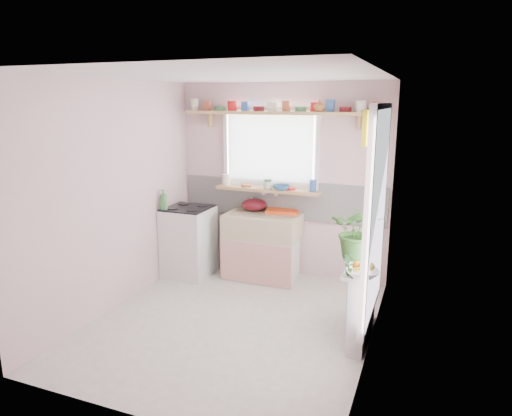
% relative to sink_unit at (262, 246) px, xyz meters
% --- Properties ---
extents(room, '(3.20, 3.20, 3.20)m').
position_rel_sink_unit_xyz_m(room, '(0.81, -0.43, 0.94)').
color(room, silver).
rests_on(room, ground).
extents(sink_unit, '(0.95, 0.65, 1.11)m').
position_rel_sink_unit_xyz_m(sink_unit, '(0.00, 0.00, 0.00)').
color(sink_unit, white).
rests_on(sink_unit, ground).
extents(cooker, '(0.58, 0.58, 0.93)m').
position_rel_sink_unit_xyz_m(cooker, '(-0.95, -0.24, 0.03)').
color(cooker, white).
rests_on(cooker, ground).
extents(radiator_ledge, '(0.22, 0.95, 0.78)m').
position_rel_sink_unit_xyz_m(radiator_ledge, '(1.45, -1.09, -0.03)').
color(radiator_ledge, white).
rests_on(radiator_ledge, ground).
extents(windowsill, '(1.40, 0.22, 0.04)m').
position_rel_sink_unit_xyz_m(windowsill, '(-0.00, 0.19, 0.71)').
color(windowsill, tan).
rests_on(windowsill, room).
extents(pine_shelf, '(2.52, 0.24, 0.04)m').
position_rel_sink_unit_xyz_m(pine_shelf, '(0.15, 0.18, 1.69)').
color(pine_shelf, tan).
rests_on(pine_shelf, room).
extents(shelf_crockery, '(2.47, 0.11, 0.12)m').
position_rel_sink_unit_xyz_m(shelf_crockery, '(0.15, 0.18, 1.76)').
color(shelf_crockery, silver).
rests_on(shelf_crockery, pine_shelf).
extents(sill_crockery, '(1.35, 0.11, 0.12)m').
position_rel_sink_unit_xyz_m(sill_crockery, '(-0.00, 0.19, 0.78)').
color(sill_crockery, silver).
rests_on(sill_crockery, windowsill).
extents(dish_tray, '(0.46, 0.37, 0.04)m').
position_rel_sink_unit_xyz_m(dish_tray, '(0.20, 0.21, 0.44)').
color(dish_tray, '#FD4816').
rests_on(dish_tray, sink_unit).
extents(colander, '(0.38, 0.38, 0.15)m').
position_rel_sink_unit_xyz_m(colander, '(-0.19, 0.18, 0.49)').
color(colander, '#540E18').
rests_on(colander, sink_unit).
extents(jade_plant, '(0.49, 0.43, 0.54)m').
position_rel_sink_unit_xyz_m(jade_plant, '(1.36, -1.02, 0.62)').
color(jade_plant, '#356026').
rests_on(jade_plant, radiator_ledge).
extents(fruit_bowl, '(0.34, 0.34, 0.07)m').
position_rel_sink_unit_xyz_m(fruit_bowl, '(1.48, -1.49, 0.38)').
color(fruit_bowl, silver).
rests_on(fruit_bowl, radiator_ledge).
extents(herb_pot, '(0.12, 0.10, 0.20)m').
position_rel_sink_unit_xyz_m(herb_pot, '(1.36, -1.49, 0.44)').
color(herb_pot, '#27632B').
rests_on(herb_pot, radiator_ledge).
extents(soap_bottle_sink, '(0.08, 0.08, 0.17)m').
position_rel_sink_unit_xyz_m(soap_bottle_sink, '(-0.23, 0.21, 0.50)').
color(soap_bottle_sink, '#F1F66D').
rests_on(soap_bottle_sink, sink_unit).
extents(sill_cup, '(0.15, 0.15, 0.10)m').
position_rel_sink_unit_xyz_m(sill_cup, '(0.03, 0.13, 0.78)').
color(sill_cup, white).
rests_on(sill_cup, windowsill).
extents(sill_bowl, '(0.28, 0.28, 0.07)m').
position_rel_sink_unit_xyz_m(sill_bowl, '(0.20, 0.13, 0.76)').
color(sill_bowl, '#2E6197').
rests_on(sill_bowl, windowsill).
extents(shelf_vase, '(0.14, 0.14, 0.14)m').
position_rel_sink_unit_xyz_m(shelf_vase, '(0.67, 0.12, 1.78)').
color(shelf_vase, '#9A5E2F').
rests_on(shelf_vase, pine_shelf).
extents(cooker_bottle, '(0.12, 0.12, 0.26)m').
position_rel_sink_unit_xyz_m(cooker_bottle, '(-1.17, -0.46, 0.62)').
color(cooker_bottle, '#3F7F44').
rests_on(cooker_bottle, cooker).
extents(fruit, '(0.20, 0.14, 0.10)m').
position_rel_sink_unit_xyz_m(fruit, '(1.49, -1.49, 0.44)').
color(fruit, orange).
rests_on(fruit, fruit_bowl).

